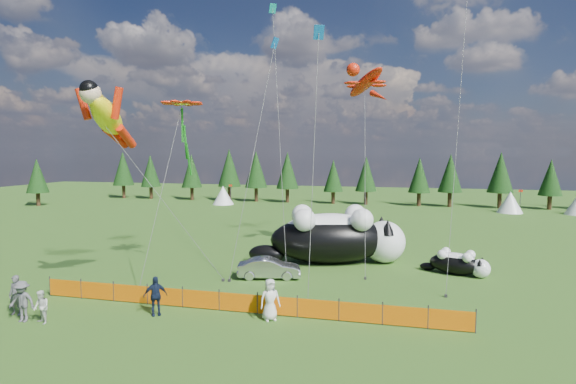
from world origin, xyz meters
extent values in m
plane|color=#113409|center=(0.00, 0.00, 0.00)|extent=(160.00, 160.00, 0.00)
cylinder|color=#262626|center=(-11.00, -3.00, 0.55)|extent=(0.06, 0.06, 1.10)
cylinder|color=#262626|center=(-9.00, -3.00, 0.55)|extent=(0.06, 0.06, 1.10)
cylinder|color=#262626|center=(-7.00, -3.00, 0.55)|extent=(0.06, 0.06, 1.10)
cylinder|color=#262626|center=(-5.00, -3.00, 0.55)|extent=(0.06, 0.06, 1.10)
cylinder|color=#262626|center=(-3.00, -3.00, 0.55)|extent=(0.06, 0.06, 1.10)
cylinder|color=#262626|center=(-1.00, -3.00, 0.55)|extent=(0.06, 0.06, 1.10)
cylinder|color=#262626|center=(1.00, -3.00, 0.55)|extent=(0.06, 0.06, 1.10)
cylinder|color=#262626|center=(3.00, -3.00, 0.55)|extent=(0.06, 0.06, 1.10)
cylinder|color=#262626|center=(5.00, -3.00, 0.55)|extent=(0.06, 0.06, 1.10)
cylinder|color=#262626|center=(7.00, -3.00, 0.55)|extent=(0.06, 0.06, 1.10)
cylinder|color=#262626|center=(9.00, -3.00, 0.55)|extent=(0.06, 0.06, 1.10)
cylinder|color=#262626|center=(11.00, -3.00, 0.55)|extent=(0.06, 0.06, 1.10)
cube|color=#D75F04|center=(-10.00, -3.00, 0.50)|extent=(2.00, 0.04, 0.90)
cube|color=#D75F04|center=(-8.00, -3.00, 0.50)|extent=(2.00, 0.04, 0.90)
cube|color=#D75F04|center=(-6.00, -3.00, 0.50)|extent=(2.00, 0.04, 0.90)
cube|color=#D75F04|center=(-4.00, -3.00, 0.50)|extent=(2.00, 0.04, 0.90)
cube|color=#D75F04|center=(-2.00, -3.00, 0.50)|extent=(2.00, 0.04, 0.90)
cube|color=#D75F04|center=(0.00, -3.00, 0.50)|extent=(2.00, 0.04, 0.90)
cube|color=#D75F04|center=(2.00, -3.00, 0.50)|extent=(2.00, 0.04, 0.90)
cube|color=#D75F04|center=(4.00, -3.00, 0.50)|extent=(2.00, 0.04, 0.90)
cube|color=#D75F04|center=(6.00, -3.00, 0.50)|extent=(2.00, 0.04, 0.90)
cube|color=#D75F04|center=(8.00, -3.00, 0.50)|extent=(2.00, 0.04, 0.90)
cube|color=#D75F04|center=(10.00, -3.00, 0.50)|extent=(2.00, 0.04, 0.90)
ellipsoid|color=black|center=(2.93, 8.01, 1.69)|extent=(9.20, 6.06, 3.38)
ellipsoid|color=white|center=(2.93, 8.01, 2.54)|extent=(6.91, 4.42, 2.07)
sphere|color=white|center=(6.73, 9.06, 1.50)|extent=(3.00, 3.00, 3.00)
sphere|color=#CF5068|center=(7.96, 9.40, 1.50)|extent=(0.42, 0.42, 0.42)
ellipsoid|color=black|center=(-1.42, 6.81, 0.66)|extent=(2.88, 1.97, 1.31)
cone|color=black|center=(6.97, 8.19, 2.70)|extent=(1.05, 1.05, 1.05)
cone|color=black|center=(6.49, 9.93, 2.70)|extent=(1.05, 1.05, 1.05)
sphere|color=white|center=(4.59, 9.74, 3.29)|extent=(1.58, 1.58, 1.58)
sphere|color=white|center=(5.24, 7.39, 3.29)|extent=(1.58, 1.58, 1.58)
sphere|color=white|center=(0.79, 8.69, 3.29)|extent=(1.58, 1.58, 1.58)
sphere|color=white|center=(1.44, 6.33, 3.29)|extent=(1.58, 1.58, 1.58)
ellipsoid|color=black|center=(11.33, 6.96, 0.66)|extent=(3.65, 2.60, 1.33)
ellipsoid|color=white|center=(11.33, 6.96, 1.00)|extent=(2.74, 1.91, 0.81)
sphere|color=white|center=(12.79, 6.42, 0.59)|extent=(1.18, 1.18, 1.18)
sphere|color=#CF5068|center=(13.26, 6.25, 0.59)|extent=(0.17, 0.17, 0.17)
ellipsoid|color=black|center=(9.67, 7.57, 0.26)|extent=(1.15, 0.84, 0.52)
cone|color=black|center=(12.66, 6.09, 1.06)|extent=(0.41, 0.41, 0.41)
cone|color=black|center=(12.91, 6.75, 1.06)|extent=(0.41, 0.41, 0.41)
sphere|color=white|center=(12.26, 7.12, 1.29)|extent=(0.62, 0.62, 0.62)
sphere|color=white|center=(11.93, 6.22, 1.29)|extent=(0.62, 0.62, 0.62)
sphere|color=white|center=(10.81, 7.66, 1.29)|extent=(0.62, 0.62, 0.62)
sphere|color=white|center=(10.47, 6.76, 1.29)|extent=(0.62, 0.62, 0.62)
imported|color=silver|center=(-0.17, 3.17, 0.65)|extent=(4.15, 2.23, 1.30)
imported|color=#504F53|center=(-10.41, -5.86, 0.98)|extent=(0.74, 0.51, 1.95)
imported|color=silver|center=(-8.34, -6.54, 0.78)|extent=(0.87, 0.72, 1.56)
imported|color=#121B33|center=(-3.78, -4.31, 0.96)|extent=(1.26, 1.12, 1.93)
imported|color=#504F53|center=(-9.39, -6.54, 0.98)|extent=(1.32, 0.79, 1.95)
imported|color=silver|center=(1.81, -3.60, 0.99)|extent=(1.15, 1.05, 1.98)
cylinder|color=#595959|center=(-5.35, 0.08, 5.00)|extent=(0.03, 0.03, 11.56)
cube|color=#262626|center=(-2.75, 1.86, 0.08)|extent=(0.15, 0.15, 0.16)
cylinder|color=#595959|center=(5.39, 7.96, 6.66)|extent=(0.03, 0.03, 14.93)
cube|color=#262626|center=(5.73, 4.32, 0.08)|extent=(0.15, 0.15, 0.16)
cylinder|color=#595959|center=(-6.38, 1.19, 5.62)|extent=(0.03, 0.03, 11.98)
cube|color=#262626|center=(-6.60, -1.25, 0.08)|extent=(0.15, 0.15, 0.16)
cube|color=#18851A|center=(-6.16, 3.63, 8.56)|extent=(0.20, 0.20, 4.44)
cylinder|color=#595959|center=(-1.54, 4.29, 7.73)|extent=(0.03, 0.03, 15.99)
cube|color=#262626|center=(-2.34, 1.87, 0.08)|extent=(0.15, 0.15, 0.16)
cylinder|color=#595959|center=(11.17, 6.22, 10.78)|extent=(0.03, 0.03, 23.05)
cube|color=#262626|center=(10.26, 1.87, 0.08)|extent=(0.15, 0.15, 0.16)
cylinder|color=#595959|center=(3.49, -1.61, 7.05)|extent=(0.03, 0.03, 14.00)
cube|color=#262626|center=(3.44, -2.78, 0.08)|extent=(0.15, 0.15, 0.16)
cylinder|color=#595959|center=(-0.72, 7.76, 9.48)|extent=(0.03, 0.03, 19.61)
cube|color=#262626|center=(0.50, 5.00, 0.08)|extent=(0.15, 0.15, 0.16)
camera|label=1|loc=(7.49, -23.43, 7.92)|focal=28.00mm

